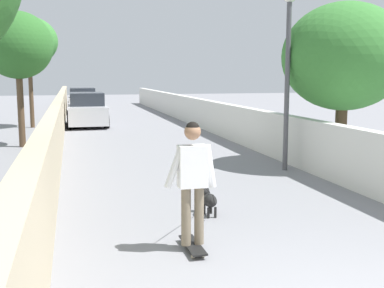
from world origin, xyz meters
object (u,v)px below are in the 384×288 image
(car_far, at_px, (83,101))
(tree_left_near, at_px, (18,46))
(tree_right_far, at_px, (344,57))
(skateboard, at_px, (193,245))
(lamp_post, at_px, (288,47))
(car_near, at_px, (87,111))
(tree_left_distant, at_px, (29,41))
(person_skateboarder, at_px, (193,174))
(dog, at_px, (209,200))

(car_far, bearing_deg, tree_left_near, 170.81)
(tree_right_far, bearing_deg, skateboard, 133.24)
(lamp_post, bearing_deg, skateboard, 142.86)
(lamp_post, distance_m, skateboard, 6.62)
(tree_left_near, bearing_deg, car_near, -20.79)
(tree_left_distant, xyz_separation_m, skateboard, (-16.39, -3.24, -3.73))
(car_near, bearing_deg, lamp_post, -159.38)
(person_skateboarder, relative_size, car_near, 0.44)
(lamp_post, bearing_deg, dog, 138.06)
(car_near, xyz_separation_m, car_far, (8.14, 0.00, 0.00))
(skateboard, xyz_separation_m, person_skateboarder, (-0.00, -0.00, 0.99))
(person_skateboarder, bearing_deg, car_far, 1.92)
(skateboard, distance_m, person_skateboarder, 0.99)
(tree_left_distant, height_order, person_skateboarder, tree_left_distant)
(tree_left_near, distance_m, tree_right_far, 9.98)
(tree_left_near, xyz_separation_m, tree_left_distant, (6.00, 0.12, 0.53))
(car_far, bearing_deg, tree_right_far, -163.00)
(person_skateboarder, distance_m, car_near, 16.46)
(car_near, bearing_deg, tree_right_far, -152.47)
(tree_left_distant, bearing_deg, lamp_post, -149.68)
(tree_left_near, height_order, car_near, tree_left_near)
(lamp_post, xyz_separation_m, person_skateboarder, (-4.73, 3.58, -1.95))
(person_skateboarder, xyz_separation_m, car_near, (16.43, 0.82, -0.34))
(tree_left_distant, distance_m, dog, 15.80)
(tree_left_near, distance_m, tree_left_distant, 6.02)
(tree_left_near, relative_size, car_far, 1.10)
(lamp_post, relative_size, skateboard, 5.49)
(dog, distance_m, car_far, 23.14)
(dog, bearing_deg, lamp_post, -41.94)
(tree_left_near, bearing_deg, tree_left_distant, 1.14)
(skateboard, bearing_deg, lamp_post, -37.14)
(tree_right_far, bearing_deg, person_skateboarder, 133.24)
(person_skateboarder, xyz_separation_m, car_far, (24.57, 0.82, -0.34))
(dog, bearing_deg, skateboard, 155.83)
(lamp_post, distance_m, car_near, 12.71)
(tree_right_far, height_order, car_near, tree_right_far)
(dog, bearing_deg, car_far, 3.69)
(lamp_post, height_order, dog, lamp_post)
(car_far, bearing_deg, lamp_post, -167.49)
(tree_left_distant, relative_size, person_skateboarder, 2.94)
(tree_left_distant, relative_size, car_near, 1.28)
(tree_left_near, xyz_separation_m, dog, (-8.90, -3.78, -2.99))
(person_skateboarder, relative_size, car_far, 0.42)
(lamp_post, bearing_deg, tree_right_far, -84.43)
(tree_left_near, relative_size, tree_right_far, 1.05)
(tree_left_distant, bearing_deg, car_far, -16.43)
(tree_left_distant, xyz_separation_m, person_skateboarder, (-16.39, -3.24, -2.74))
(tree_right_far, bearing_deg, tree_left_distant, 36.25)
(lamp_post, relative_size, car_near, 1.15)
(tree_left_distant, height_order, dog, tree_left_distant)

